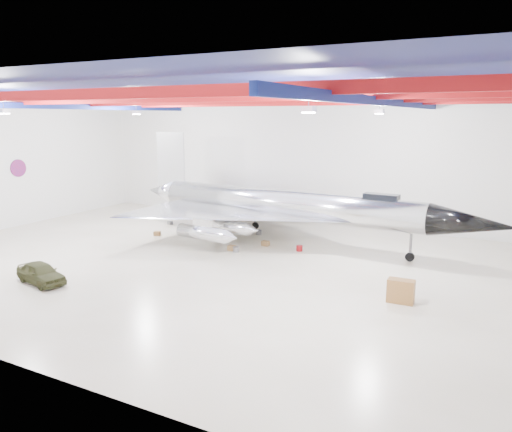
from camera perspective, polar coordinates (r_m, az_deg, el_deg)
The scene contains 16 objects.
floor at distance 33.35m, azimuth -6.55°, elevation -5.10°, with size 40.00×40.00×0.00m, color #B8AE92.
wall_back at distance 45.31m, azimuth 4.10°, elevation 6.38°, with size 40.00×40.00×0.00m, color silver.
ceiling at distance 32.03m, azimuth -7.00°, elevation 14.13°, with size 40.00×40.00×0.00m, color #0A0F38.
ceiling_structure at distance 32.00m, azimuth -6.97°, elevation 12.92°, with size 39.50×29.50×1.08m.
wall_roundel at distance 47.70m, azimuth -25.53°, elevation 4.96°, with size 1.50×1.50×0.10m, color #B21414.
jet_aircraft at distance 37.39m, azimuth 3.15°, elevation 0.92°, with size 29.59×18.07×8.06m.
jeep at distance 31.14m, azimuth -23.37°, elevation -6.00°, with size 1.45×3.61×1.23m, color #35371B.
desk at distance 26.81m, azimuth 16.22°, elevation -8.25°, with size 1.34×0.67×1.23m, color brown.
crate_ply at distance 40.71m, azimuth -11.23°, elevation -1.97°, with size 0.50×0.40×0.35m, color olive.
toolbox_red at distance 39.72m, azimuth -4.56°, elevation -2.13°, with size 0.47×0.37×0.33m, color maroon.
engine_drum at distance 35.17m, azimuth -2.30°, elevation -3.84°, with size 0.43×0.43×0.38m, color #59595B.
parts_bin at distance 36.86m, azimuth 1.09°, elevation -3.14°, with size 0.51×0.41×0.36m, color olive.
crate_small at distance 44.69m, azimuth -9.81°, elevation -0.77°, with size 0.41×0.33×0.29m, color #59595B.
tool_chest at distance 35.57m, azimuth 4.98°, elevation -3.68°, with size 0.45×0.45×0.40m, color maroon.
oil_barrel at distance 35.63m, azimuth -2.80°, elevation -3.66°, with size 0.51×0.41×0.36m, color olive.
spares_box at distance 40.24m, azimuth 0.33°, elevation -1.88°, with size 0.43×0.43×0.39m, color #59595B.
Camera 1 is at (18.20, -26.31, 9.41)m, focal length 35.00 mm.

